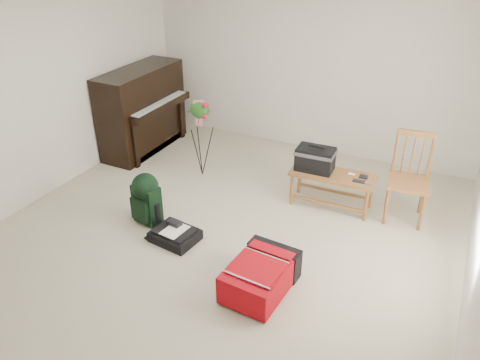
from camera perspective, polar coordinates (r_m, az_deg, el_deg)
The scene contains 11 objects.
floor at distance 5.29m, azimuth -2.42°, elevation -7.17°, with size 5.00×5.50×0.01m, color #B8AD94.
ceiling at distance 4.31m, azimuth -3.15°, elevation 20.67°, with size 5.00×5.50×0.01m, color white.
wall_back at distance 7.05m, azimuth 8.41°, elevation 13.37°, with size 5.00×0.04×2.50m, color beige.
wall_left at distance 6.20m, azimuth -23.67°, elevation 9.03°, with size 0.04×5.50×2.50m, color beige.
piano at distance 7.28m, azimuth -11.74°, elevation 8.18°, with size 0.71×1.50×1.25m.
bench at distance 5.75m, azimuth 9.83°, elevation 2.00°, with size 1.03×0.45×0.78m.
dining_chair at distance 5.74m, azimuth 19.92°, elevation 0.09°, with size 0.51×0.51×1.05m.
red_suitcase at distance 4.58m, azimuth 2.77°, elevation -11.19°, with size 0.56×0.79×0.33m.
black_duffel at distance 5.28m, azimuth -7.92°, elevation -6.61°, with size 0.53×0.44×0.20m.
green_backpack at distance 5.49m, azimuth -11.39°, elevation -1.96°, with size 0.35×0.32×0.63m.
flower_stand at distance 6.36m, azimuth -4.79°, elevation 5.05°, with size 0.44×0.44×1.12m.
Camera 1 is at (2.10, -3.71, 3.13)m, focal length 35.00 mm.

